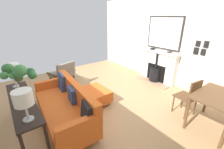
{
  "coord_description": "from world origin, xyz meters",
  "views": [
    {
      "loc": [
        1.64,
        2.76,
        2.08
      ],
      "look_at": [
        -0.43,
        0.06,
        0.71
      ],
      "focal_mm": 23.44,
      "sensor_mm": 36.0,
      "label": 1
    }
  ],
  "objects_px": {
    "book_stack": "(19,92)",
    "dining_table": "(218,101)",
    "dining_chair_near_fireplace": "(190,95)",
    "ottoman": "(94,95)",
    "console_table": "(23,105)",
    "fireplace": "(158,68)",
    "potted_plant": "(20,81)",
    "mantel_bowl_near": "(153,49)",
    "table_lamp_near_end": "(12,70)",
    "armchair_accent": "(63,73)",
    "table_lamp_far_end": "(23,99)",
    "mantel_bowl_far": "(169,52)",
    "sofa": "(66,106)"
  },
  "relations": [
    {
      "from": "table_lamp_far_end",
      "to": "dining_chair_near_fireplace",
      "type": "relative_size",
      "value": 0.52
    },
    {
      "from": "table_lamp_far_end",
      "to": "dining_table",
      "type": "distance_m",
      "value": 3.22
    },
    {
      "from": "armchair_accent",
      "to": "table_lamp_near_end",
      "type": "relative_size",
      "value": 1.68
    },
    {
      "from": "mantel_bowl_near",
      "to": "sofa",
      "type": "height_order",
      "value": "mantel_bowl_near"
    },
    {
      "from": "armchair_accent",
      "to": "console_table",
      "type": "bearing_deg",
      "value": 51.33
    },
    {
      "from": "ottoman",
      "to": "dining_table",
      "type": "height_order",
      "value": "dining_table"
    },
    {
      "from": "armchair_accent",
      "to": "dining_chair_near_fireplace",
      "type": "relative_size",
      "value": 0.93
    },
    {
      "from": "table_lamp_far_end",
      "to": "console_table",
      "type": "bearing_deg",
      "value": -90.0
    },
    {
      "from": "book_stack",
      "to": "dining_chair_near_fireplace",
      "type": "bearing_deg",
      "value": 148.58
    },
    {
      "from": "mantel_bowl_far",
      "to": "potted_plant",
      "type": "bearing_deg",
      "value": -0.74
    },
    {
      "from": "fireplace",
      "to": "console_table",
      "type": "distance_m",
      "value": 3.93
    },
    {
      "from": "table_lamp_near_end",
      "to": "table_lamp_far_end",
      "type": "relative_size",
      "value": 1.07
    },
    {
      "from": "sofa",
      "to": "table_lamp_near_end",
      "type": "relative_size",
      "value": 4.12
    },
    {
      "from": "mantel_bowl_near",
      "to": "mantel_bowl_far",
      "type": "xyz_separation_m",
      "value": [
        0.0,
        0.63,
        0.01
      ]
    },
    {
      "from": "mantel_bowl_far",
      "to": "dining_chair_near_fireplace",
      "type": "xyz_separation_m",
      "value": [
        1.07,
        1.26,
        -0.55
      ]
    },
    {
      "from": "mantel_bowl_far",
      "to": "armchair_accent",
      "type": "distance_m",
      "value": 3.29
    },
    {
      "from": "potted_plant",
      "to": "dining_table",
      "type": "xyz_separation_m",
      "value": [
        -2.86,
        1.8,
        -0.54
      ]
    },
    {
      "from": "sofa",
      "to": "armchair_accent",
      "type": "bearing_deg",
      "value": -109.01
    },
    {
      "from": "table_lamp_far_end",
      "to": "dining_table",
      "type": "height_order",
      "value": "table_lamp_far_end"
    },
    {
      "from": "mantel_bowl_far",
      "to": "book_stack",
      "type": "height_order",
      "value": "mantel_bowl_far"
    },
    {
      "from": "mantel_bowl_near",
      "to": "mantel_bowl_far",
      "type": "distance_m",
      "value": 0.63
    },
    {
      "from": "ottoman",
      "to": "potted_plant",
      "type": "relative_size",
      "value": 1.1
    },
    {
      "from": "table_lamp_far_end",
      "to": "potted_plant",
      "type": "relative_size",
      "value": 0.64
    },
    {
      "from": "sofa",
      "to": "ottoman",
      "type": "height_order",
      "value": "sofa"
    },
    {
      "from": "table_lamp_near_end",
      "to": "dining_chair_near_fireplace",
      "type": "bearing_deg",
      "value": 143.79
    },
    {
      "from": "mantel_bowl_near",
      "to": "book_stack",
      "type": "distance_m",
      "value": 3.97
    },
    {
      "from": "sofa",
      "to": "armchair_accent",
      "type": "relative_size",
      "value": 2.46
    },
    {
      "from": "ottoman",
      "to": "console_table",
      "type": "bearing_deg",
      "value": 7.83
    },
    {
      "from": "fireplace",
      "to": "mantel_bowl_near",
      "type": "xyz_separation_m",
      "value": [
        -0.03,
        -0.3,
        0.59
      ]
    },
    {
      "from": "fireplace",
      "to": "dining_table",
      "type": "relative_size",
      "value": 1.35
    },
    {
      "from": "mantel_bowl_far",
      "to": "book_stack",
      "type": "bearing_deg",
      "value": -7.32
    },
    {
      "from": "fireplace",
      "to": "armchair_accent",
      "type": "distance_m",
      "value": 3.04
    },
    {
      "from": "book_stack",
      "to": "dining_table",
      "type": "height_order",
      "value": "book_stack"
    },
    {
      "from": "mantel_bowl_far",
      "to": "console_table",
      "type": "relative_size",
      "value": 0.08
    },
    {
      "from": "potted_plant",
      "to": "armchair_accent",
      "type": "bearing_deg",
      "value": -124.97
    },
    {
      "from": "console_table",
      "to": "dining_chair_near_fireplace",
      "type": "height_order",
      "value": "dining_chair_near_fireplace"
    },
    {
      "from": "mantel_bowl_near",
      "to": "dining_table",
      "type": "distance_m",
      "value": 2.64
    },
    {
      "from": "ottoman",
      "to": "console_table",
      "type": "xyz_separation_m",
      "value": [
        1.53,
        0.21,
        0.44
      ]
    },
    {
      "from": "mantel_bowl_far",
      "to": "ottoman",
      "type": "distance_m",
      "value": 2.6
    },
    {
      "from": "mantel_bowl_near",
      "to": "ottoman",
      "type": "bearing_deg",
      "value": 4.67
    },
    {
      "from": "ottoman",
      "to": "table_lamp_near_end",
      "type": "distance_m",
      "value": 1.82
    },
    {
      "from": "table_lamp_near_end",
      "to": "console_table",
      "type": "bearing_deg",
      "value": 90.0
    },
    {
      "from": "fireplace",
      "to": "armchair_accent",
      "type": "xyz_separation_m",
      "value": [
        2.66,
        -1.47,
        0.01
      ]
    },
    {
      "from": "fireplace",
      "to": "book_stack",
      "type": "relative_size",
      "value": 4.93
    },
    {
      "from": "mantel_bowl_near",
      "to": "armchair_accent",
      "type": "distance_m",
      "value": 2.99
    },
    {
      "from": "dining_chair_near_fireplace",
      "to": "table_lamp_far_end",
      "type": "bearing_deg",
      "value": -16.34
    },
    {
      "from": "fireplace",
      "to": "potted_plant",
      "type": "height_order",
      "value": "potted_plant"
    },
    {
      "from": "console_table",
      "to": "sofa",
      "type": "bearing_deg",
      "value": -179.96
    },
    {
      "from": "mantel_bowl_near",
      "to": "potted_plant",
      "type": "relative_size",
      "value": 0.24
    },
    {
      "from": "book_stack",
      "to": "mantel_bowl_far",
      "type": "bearing_deg",
      "value": 172.68
    }
  ]
}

